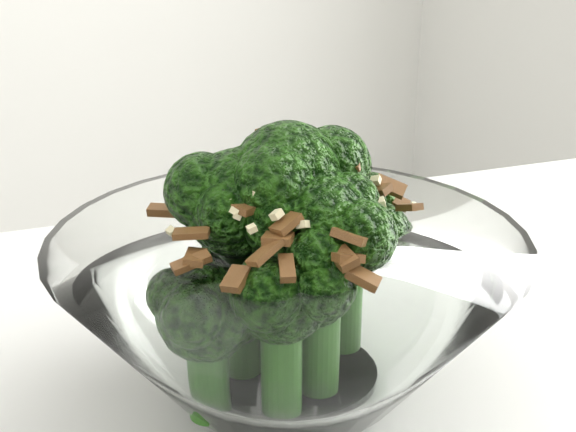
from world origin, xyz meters
TOP-DOWN VIEW (x-y plane):
  - broccoli_dish at (0.14, 0.22)m, footprint 0.24×0.24m

SIDE VIEW (x-z plane):
  - broccoli_dish at x=0.14m, z-range 0.73..0.88m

